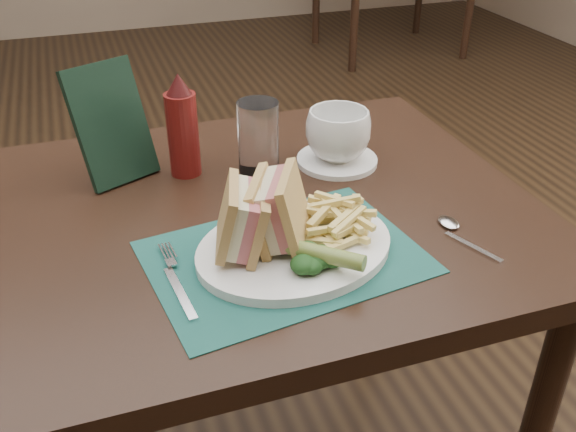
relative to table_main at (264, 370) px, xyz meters
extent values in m
plane|color=black|center=(0.00, 0.50, -0.38)|extent=(7.00, 7.00, 0.00)
plane|color=gray|center=(0.00, 4.00, -0.38)|extent=(6.00, 0.00, 6.00)
cube|color=#184D45|center=(-0.01, -0.16, 0.38)|extent=(0.42, 0.32, 0.00)
cylinder|color=olive|center=(0.03, -0.22, 0.41)|extent=(0.10, 0.10, 0.03)
cylinder|color=white|center=(0.18, 0.10, 0.38)|extent=(0.18, 0.18, 0.01)
imported|color=white|center=(0.18, 0.10, 0.43)|extent=(0.16, 0.16, 0.09)
cylinder|color=white|center=(0.04, 0.12, 0.44)|extent=(0.09, 0.09, 0.13)
cube|color=black|center=(-0.21, 0.18, 0.48)|extent=(0.15, 0.12, 0.20)
camera|label=1|loc=(-0.25, -0.88, 0.91)|focal=40.00mm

